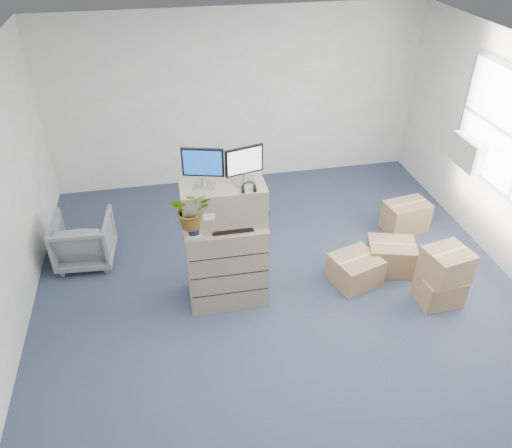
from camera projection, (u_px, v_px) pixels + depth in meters
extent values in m
plane|color=#2A314C|center=(289.00, 317.00, 5.89)|extent=(7.00, 7.00, 0.00)
cube|color=beige|center=(237.00, 99.00, 7.95)|extent=(6.00, 0.02, 2.80)
cube|color=silver|center=(469.00, 152.00, 6.82)|extent=(0.24, 0.60, 0.40)
cube|color=gray|center=(226.00, 261.00, 5.89)|extent=(0.93, 0.58, 1.08)
cube|color=gray|center=(223.00, 204.00, 5.50)|extent=(0.93, 0.47, 0.46)
cube|color=#99999E|center=(204.00, 185.00, 5.36)|extent=(0.27, 0.23, 0.02)
cylinder|color=#99999E|center=(204.00, 180.00, 5.33)|extent=(0.04, 0.04, 0.11)
cube|color=black|center=(203.00, 162.00, 5.21)|extent=(0.44, 0.15, 0.32)
cube|color=navy|center=(202.00, 163.00, 5.19)|extent=(0.39, 0.12, 0.28)
cube|color=#99999E|center=(245.00, 182.00, 5.41)|extent=(0.26, 0.22, 0.02)
cylinder|color=#99999E|center=(244.00, 178.00, 5.38)|extent=(0.04, 0.04, 0.10)
cube|color=black|center=(244.00, 161.00, 5.26)|extent=(0.43, 0.14, 0.31)
cube|color=silver|center=(245.00, 161.00, 5.25)|extent=(0.38, 0.10, 0.27)
torus|color=black|center=(249.00, 188.00, 5.25)|extent=(0.15, 0.02, 0.15)
cube|color=black|center=(232.00, 228.00, 5.49)|extent=(0.46, 0.19, 0.02)
ellipsoid|color=silver|center=(252.00, 225.00, 5.53)|extent=(0.10, 0.07, 0.03)
cylinder|color=gray|center=(229.00, 209.00, 5.58)|extent=(0.08, 0.08, 0.29)
cube|color=silver|center=(224.00, 219.00, 5.64)|extent=(0.07, 0.06, 0.02)
cube|color=black|center=(224.00, 214.00, 5.60)|extent=(0.07, 0.04, 0.13)
cube|color=black|center=(257.00, 213.00, 5.71)|extent=(0.27, 0.23, 0.07)
cube|color=#3A7FC6|center=(256.00, 206.00, 5.69)|extent=(0.26, 0.14, 0.09)
cylinder|color=#AFCBA3|center=(194.00, 232.00, 5.43)|extent=(0.20, 0.20, 0.02)
cylinder|color=black|center=(193.00, 227.00, 5.39)|extent=(0.17, 0.17, 0.13)
imported|color=#22601B|center=(192.00, 212.00, 5.29)|extent=(0.48, 0.52, 0.37)
imported|color=slate|center=(84.00, 238.00, 6.58)|extent=(0.77, 0.73, 0.74)
cube|color=olive|center=(391.00, 256.00, 6.52)|extent=(0.70, 0.60, 0.41)
cube|color=olive|center=(439.00, 289.00, 6.03)|extent=(0.51, 0.42, 0.36)
cube|color=olive|center=(355.00, 270.00, 6.33)|extent=(0.68, 0.65, 0.37)
cube|color=olive|center=(446.00, 265.00, 5.83)|extent=(0.56, 0.52, 0.38)
cube|color=olive|center=(406.00, 216.00, 7.28)|extent=(0.67, 0.48, 0.44)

